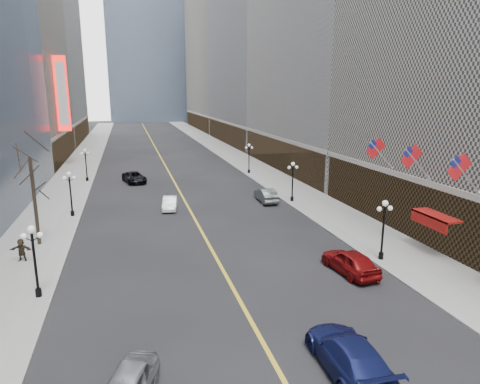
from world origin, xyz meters
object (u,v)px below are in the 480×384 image
streetlamp_west_3 (86,161)px  streetlamp_east_1 (384,224)px  car_nb_far (134,177)px  car_sb_near (349,355)px  streetlamp_east_3 (249,155)px  car_sb_far (266,195)px  streetlamp_east_2 (293,177)px  streetlamp_west_2 (70,189)px  car_sb_mid (350,261)px  car_nb_mid (170,203)px  streetlamp_west_1 (34,254)px

streetlamp_west_3 → streetlamp_east_1: bearing=-56.8°
streetlamp_east_1 → car_nb_far: 38.03m
streetlamp_west_3 → car_sb_near: (14.82, -47.14, -2.05)m
streetlamp_east_3 → car_nb_far: 17.47m
streetlamp_east_1 → car_sb_far: bearing=98.4°
streetlamp_east_1 → car_nb_far: (-17.20, 33.85, -2.16)m
streetlamp_east_2 → car_sb_near: bearing=-106.8°
streetlamp_west_2 → car_sb_mid: 28.11m
streetlamp_east_2 → streetlamp_east_3: bearing=90.0°
car_nb_mid → car_sb_far: (11.00, 0.43, 0.10)m
streetlamp_east_2 → car_nb_far: size_ratio=0.85×
streetlamp_east_2 → streetlamp_west_3: bearing=142.7°
streetlamp_east_2 → car_sb_mid: (-3.34, -19.39, -2.05)m
streetlamp_east_1 → car_sb_far: streetlamp_east_1 is taller
streetlamp_west_2 → car_sb_mid: bearing=-43.7°
car_nb_far → car_sb_mid: car_sb_mid is taller
streetlamp_east_2 → car_nb_mid: streetlamp_east_2 is taller
car_sb_near → streetlamp_east_3: bearing=-98.4°
streetlamp_east_1 → car_nb_far: bearing=116.9°
car_sb_near → streetlamp_east_2: bearing=-104.6°
streetlamp_east_2 → streetlamp_west_2: 23.60m
car_nb_far → car_sb_near: (8.42, -44.99, 0.11)m
car_sb_mid → car_sb_near: bearing=54.5°
car_nb_far → car_sb_mid: size_ratio=1.07×
streetlamp_west_3 → car_nb_far: 7.09m
streetlamp_east_1 → streetlamp_east_3: same height
car_nb_far → car_sb_mid: bearing=-82.0°
streetlamp_east_1 → streetlamp_west_1: (-23.60, 0.00, 0.00)m
car_sb_mid → car_nb_mid: bearing=-68.8°
streetlamp_east_1 → streetlamp_east_2: (0.00, 18.00, 0.00)m
car_sb_near → car_nb_far: bearing=-77.3°
streetlamp_east_3 → car_nb_far: bearing=-172.9°
streetlamp_west_3 → car_sb_near: 49.46m
streetlamp_east_2 → car_nb_mid: size_ratio=1.09×
streetlamp_east_3 → car_nb_mid: streetlamp_east_3 is taller
streetlamp_west_1 → streetlamp_west_3: bearing=90.0°
streetlamp_east_2 → streetlamp_east_3: same height
streetlamp_west_1 → car_nb_far: size_ratio=0.85×
car_nb_mid → car_sb_near: 30.14m
car_sb_near → car_sb_far: (5.98, 30.15, -0.07)m
streetlamp_west_3 → car_sb_far: 26.94m
streetlamp_east_3 → streetlamp_west_3: 23.60m
streetlamp_west_1 → streetlamp_west_2: same height
streetlamp_east_1 → streetlamp_west_3: size_ratio=1.00×
streetlamp_east_1 → car_sb_mid: 4.16m
car_nb_mid → car_nb_far: bearing=111.4°
streetlamp_west_1 → streetlamp_east_1: bearing=0.0°
streetlamp_east_3 → car_sb_far: bearing=-99.4°
car_nb_far → car_sb_mid: (13.85, -35.23, 0.11)m
streetlamp_west_3 → car_sb_near: bearing=-72.5°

